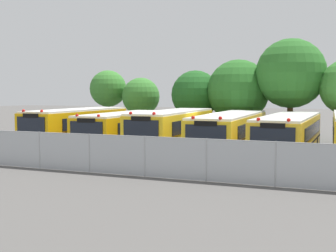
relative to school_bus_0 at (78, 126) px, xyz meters
The scene contains 13 objects.
ground_plane 8.92m from the school_bus_0, ahead, with size 160.00×160.00×0.00m, color #514F4C.
school_bus_0 is the anchor object (origin of this frame).
school_bus_1 3.63m from the school_bus_0, ahead, with size 2.76×9.71×2.51m.
school_bus_2 7.05m from the school_bus_0, ahead, with size 2.69×10.18×2.70m.
school_bus_3 10.59m from the school_bus_0, ahead, with size 2.75×11.51×2.56m.
school_bus_4 13.96m from the school_bus_0, ahead, with size 2.81×10.61×2.54m.
tree_0 10.12m from the school_bus_0, 107.23° to the left, with size 3.27×3.27×5.67m.
tree_1 9.16m from the school_bus_0, 86.55° to the left, with size 3.24×3.24×4.96m.
tree_2 10.28m from the school_bus_0, 56.12° to the left, with size 3.88×3.88×5.45m.
tree_3 12.34m from the school_bus_0, 42.12° to the left, with size 4.80×4.80×6.21m.
tree_4 15.59m from the school_bus_0, 29.75° to the left, with size 5.02×5.02×7.57m.
chainlink_fence 12.00m from the school_bus_0, 42.91° to the right, with size 22.38×0.07×1.80m.
traffic_cone 9.35m from the school_bus_0, 44.42° to the right, with size 0.37×0.37×0.48m, color #EA5914.
Camera 1 is at (7.96, -25.27, 3.66)m, focal length 47.08 mm.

